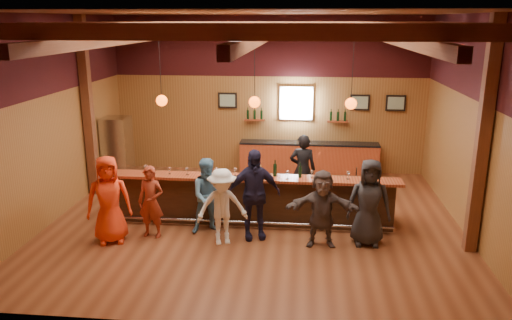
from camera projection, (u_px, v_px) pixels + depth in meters
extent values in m
plane|color=brown|center=(255.00, 221.00, 11.20)|extent=(9.00, 9.00, 0.00)
cube|color=brown|center=(269.00, 96.00, 14.42)|extent=(9.00, 0.04, 4.50)
cube|color=brown|center=(224.00, 182.00, 6.76)|extent=(9.00, 0.04, 4.50)
cube|color=brown|center=(52.00, 119.00, 11.03)|extent=(0.04, 8.00, 4.50)
cube|color=brown|center=(474.00, 128.00, 10.16)|extent=(0.04, 8.00, 4.50)
cube|color=brown|center=(255.00, 13.00, 9.98)|extent=(9.00, 8.00, 0.04)
cube|color=#340E0F|center=(269.00, 46.00, 14.02)|extent=(9.00, 0.01, 1.70)
cube|color=#340E0F|center=(46.00, 55.00, 10.64)|extent=(0.01, 8.00, 1.70)
cube|color=#340E0F|center=(481.00, 58.00, 9.78)|extent=(0.01, 8.00, 1.70)
cube|color=#5A2E19|center=(88.00, 108.00, 12.45)|extent=(0.22, 0.22, 4.50)
cube|color=#5A2E19|center=(483.00, 139.00, 9.22)|extent=(0.22, 0.22, 4.50)
cube|color=#5A2E19|center=(233.00, 32.00, 7.19)|extent=(8.80, 0.20, 0.25)
cube|color=#5A2E19|center=(249.00, 29.00, 9.10)|extent=(8.80, 0.20, 0.25)
cube|color=#5A2E19|center=(259.00, 28.00, 11.02)|extent=(8.80, 0.20, 0.25)
cube|color=#5A2E19|center=(266.00, 26.00, 12.93)|extent=(8.80, 0.20, 0.25)
cube|color=#5A2E19|center=(112.00, 40.00, 10.42)|extent=(0.18, 7.80, 0.22)
cube|color=#5A2E19|center=(255.00, 41.00, 10.13)|extent=(0.18, 7.80, 0.22)
cube|color=#5A2E19|center=(405.00, 42.00, 9.84)|extent=(0.18, 7.80, 0.22)
cube|color=black|center=(255.00, 199.00, 11.06)|extent=(6.00, 0.60, 1.05)
cube|color=maroon|center=(254.00, 178.00, 10.74)|extent=(6.30, 0.50, 0.06)
cube|color=black|center=(256.00, 177.00, 11.32)|extent=(6.00, 0.48, 0.05)
cube|color=black|center=(256.00, 197.00, 11.45)|extent=(6.00, 0.48, 0.90)
cube|color=silver|center=(345.00, 182.00, 11.14)|extent=(0.45, 0.40, 0.14)
cube|color=silver|center=(368.00, 182.00, 11.09)|extent=(0.45, 0.40, 0.14)
cylinder|color=silver|center=(253.00, 222.00, 10.76)|extent=(6.00, 0.06, 0.06)
cube|color=maroon|center=(309.00, 159.00, 14.53)|extent=(4.00, 0.50, 0.90)
cube|color=black|center=(309.00, 143.00, 14.40)|extent=(4.00, 0.52, 0.05)
cube|color=silver|center=(296.00, 103.00, 14.35)|extent=(0.95, 0.08, 0.95)
cube|color=white|center=(296.00, 103.00, 14.30)|extent=(0.78, 0.01, 0.78)
cube|color=black|center=(228.00, 100.00, 14.52)|extent=(0.55, 0.04, 0.45)
cube|color=silver|center=(227.00, 100.00, 14.50)|extent=(0.45, 0.01, 0.35)
cube|color=black|center=(360.00, 102.00, 14.15)|extent=(0.55, 0.04, 0.45)
cube|color=silver|center=(360.00, 103.00, 14.13)|extent=(0.45, 0.01, 0.35)
cube|color=black|center=(396.00, 103.00, 14.06)|extent=(0.55, 0.04, 0.45)
cube|color=silver|center=(396.00, 103.00, 14.03)|extent=(0.45, 0.01, 0.35)
cube|color=maroon|center=(255.00, 120.00, 14.54)|extent=(0.60, 0.18, 0.04)
cylinder|color=black|center=(248.00, 115.00, 14.51)|extent=(0.07, 0.07, 0.26)
cylinder|color=black|center=(255.00, 115.00, 14.49)|extent=(0.07, 0.07, 0.26)
cylinder|color=black|center=(261.00, 115.00, 14.48)|extent=(0.07, 0.07, 0.26)
cube|color=maroon|center=(338.00, 121.00, 14.30)|extent=(0.60, 0.18, 0.04)
cylinder|color=black|center=(331.00, 116.00, 14.28)|extent=(0.07, 0.07, 0.26)
cylinder|color=black|center=(338.00, 116.00, 14.26)|extent=(0.07, 0.07, 0.26)
cylinder|color=black|center=(345.00, 116.00, 14.24)|extent=(0.07, 0.07, 0.26)
cylinder|color=black|center=(160.00, 71.00, 10.49)|extent=(0.01, 0.01, 1.25)
sphere|color=#FB4F0C|center=(162.00, 101.00, 10.66)|extent=(0.24, 0.24, 0.24)
cylinder|color=black|center=(255.00, 72.00, 10.30)|extent=(0.01, 0.01, 1.25)
sphere|color=#FB4F0C|center=(255.00, 102.00, 10.47)|extent=(0.24, 0.24, 0.24)
cylinder|color=black|center=(353.00, 73.00, 10.11)|extent=(0.01, 0.01, 1.25)
sphere|color=#FB4F0C|center=(351.00, 104.00, 10.28)|extent=(0.24, 0.24, 0.24)
cube|color=silver|center=(118.00, 149.00, 13.84)|extent=(0.70, 0.70, 1.80)
imported|color=#F53A17|center=(109.00, 200.00, 9.97)|extent=(1.02, 0.84, 1.80)
imported|color=maroon|center=(151.00, 202.00, 10.25)|extent=(0.59, 0.43, 1.51)
imported|color=#568BAD|center=(209.00, 196.00, 10.45)|extent=(0.95, 0.85, 1.62)
imported|color=white|center=(222.00, 207.00, 9.91)|extent=(1.14, 0.85, 1.57)
imported|color=#1C1A34|center=(253.00, 194.00, 10.14)|extent=(1.19, 0.75, 1.89)
imported|color=#4E413E|center=(322.00, 209.00, 9.82)|extent=(1.46, 0.51, 1.56)
imported|color=#252527|center=(369.00, 203.00, 9.86)|extent=(0.88, 0.58, 1.76)
imported|color=black|center=(303.00, 170.00, 12.06)|extent=(0.64, 0.42, 1.74)
cylinder|color=brown|center=(256.00, 171.00, 10.70)|extent=(0.23, 0.23, 0.25)
cylinder|color=black|center=(275.00, 170.00, 10.75)|extent=(0.08, 0.08, 0.27)
cylinder|color=black|center=(275.00, 162.00, 10.70)|extent=(0.03, 0.03, 0.09)
cylinder|color=black|center=(300.00, 172.00, 10.66)|extent=(0.07, 0.07, 0.25)
cylinder|color=black|center=(300.00, 164.00, 10.61)|extent=(0.02, 0.02, 0.09)
cylinder|color=silver|center=(146.00, 172.00, 11.03)|extent=(0.07, 0.07, 0.01)
cylinder|color=silver|center=(146.00, 170.00, 11.01)|extent=(0.01, 0.01, 0.10)
sphere|color=silver|center=(146.00, 166.00, 10.99)|extent=(0.08, 0.08, 0.08)
cylinder|color=silver|center=(170.00, 174.00, 10.93)|extent=(0.06, 0.06, 0.01)
cylinder|color=silver|center=(170.00, 172.00, 10.92)|extent=(0.01, 0.01, 0.09)
sphere|color=silver|center=(169.00, 168.00, 10.90)|extent=(0.07, 0.07, 0.07)
cylinder|color=silver|center=(187.00, 174.00, 10.89)|extent=(0.07, 0.07, 0.01)
cylinder|color=silver|center=(187.00, 172.00, 10.87)|extent=(0.01, 0.01, 0.09)
sphere|color=silver|center=(187.00, 169.00, 10.85)|extent=(0.07, 0.07, 0.07)
cylinder|color=silver|center=(217.00, 176.00, 10.76)|extent=(0.08, 0.08, 0.01)
cylinder|color=silver|center=(217.00, 173.00, 10.75)|extent=(0.01, 0.01, 0.11)
sphere|color=silver|center=(217.00, 169.00, 10.72)|extent=(0.09, 0.09, 0.09)
cylinder|color=silver|center=(235.00, 176.00, 10.78)|extent=(0.07, 0.07, 0.01)
cylinder|color=silver|center=(235.00, 173.00, 10.76)|extent=(0.01, 0.01, 0.11)
sphere|color=silver|center=(235.00, 170.00, 10.74)|extent=(0.08, 0.08, 0.08)
cylinder|color=silver|center=(288.00, 179.00, 10.58)|extent=(0.07, 0.07, 0.01)
cylinder|color=silver|center=(288.00, 176.00, 10.56)|extent=(0.01, 0.01, 0.11)
sphere|color=silver|center=(288.00, 172.00, 10.54)|extent=(0.09, 0.09, 0.09)
cylinder|color=silver|center=(312.00, 177.00, 10.69)|extent=(0.06, 0.06, 0.01)
cylinder|color=silver|center=(312.00, 175.00, 10.68)|extent=(0.01, 0.01, 0.09)
sphere|color=silver|center=(312.00, 171.00, 10.66)|extent=(0.07, 0.07, 0.07)
cylinder|color=silver|center=(348.00, 179.00, 10.57)|extent=(0.07, 0.07, 0.01)
cylinder|color=silver|center=(348.00, 176.00, 10.55)|extent=(0.01, 0.01, 0.10)
sphere|color=silver|center=(348.00, 173.00, 10.53)|extent=(0.08, 0.08, 0.08)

